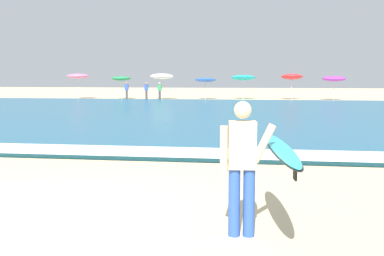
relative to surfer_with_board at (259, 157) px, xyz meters
name	(u,v)px	position (x,y,z in m)	size (l,w,h in m)	color
ground_plane	(40,218)	(-3.12, 0.29, -1.02)	(160.00, 160.00, 0.00)	beige
sea	(200,113)	(-3.12, 18.87, -0.95)	(120.00, 28.00, 0.14)	#1E6084
surf_foam	(135,151)	(-3.12, 5.47, -0.88)	(120.00, 1.54, 0.01)	white
surfer_with_board	(259,157)	(0.00, 0.00, 0.00)	(1.03, 2.37, 1.73)	#284CA3
beach_umbrella_0	(78,76)	(-16.72, 35.02, 1.10)	(2.01, 2.01, 2.35)	beige
beach_umbrella_1	(121,78)	(-12.58, 35.18, 0.88)	(1.78, 1.79, 2.13)	beige
beach_umbrella_2	(162,76)	(-8.73, 35.17, 1.08)	(2.11, 2.12, 2.37)	beige
beach_umbrella_3	(205,80)	(-4.77, 35.67, 0.74)	(1.91, 1.93, 2.03)	beige
beach_umbrella_4	(243,78)	(-1.37, 36.51, 0.95)	(2.26, 2.29, 2.29)	beige
beach_umbrella_5	(292,77)	(2.97, 35.99, 1.05)	(1.91, 1.94, 2.39)	beige
beach_umbrella_6	(334,79)	(6.57, 35.59, 0.87)	(2.02, 2.02, 2.14)	beige
beachgoer_near_row_left	(160,91)	(-8.59, 33.59, -0.18)	(0.32, 0.20, 1.58)	#383842
beachgoer_near_row_mid	(127,90)	(-11.90, 34.62, -0.18)	(0.32, 0.20, 1.58)	#383842
beachgoer_near_row_right	(146,90)	(-9.92, 34.07, -0.18)	(0.32, 0.20, 1.58)	#383842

